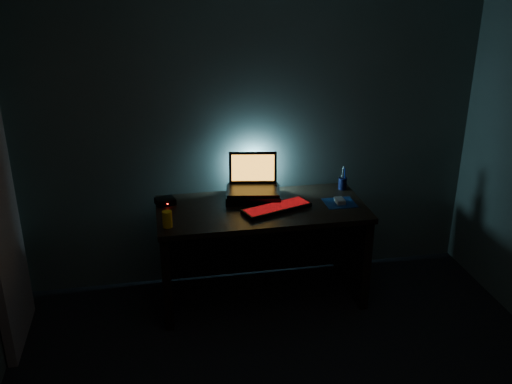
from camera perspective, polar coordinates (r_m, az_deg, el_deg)
room at (r=2.47m, az=7.84°, el=-5.81°), size 3.50×4.00×2.50m
desk at (r=4.26m, az=0.42°, el=-4.38°), size 1.50×0.70×0.75m
riser at (r=4.23m, az=-0.28°, el=-0.27°), size 0.44×0.36×0.06m
laptop at (r=4.24m, az=-0.29°, el=1.11°), size 0.42×0.34×0.26m
keyboard at (r=4.05m, az=2.08°, el=-1.61°), size 0.52×0.32×0.03m
mousepad at (r=4.20m, az=8.36°, el=-1.09°), size 0.22×0.20×0.00m
mouse at (r=4.20m, az=8.38°, el=-0.87°), size 0.06×0.10×0.03m
pen_cup at (r=4.45m, az=8.65°, el=0.85°), size 0.08×0.08×0.09m
juice_glass at (r=3.82m, az=-8.86°, el=-2.70°), size 0.08×0.08×0.11m
router at (r=4.19m, az=-9.07°, el=-0.92°), size 0.16×0.14×0.04m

